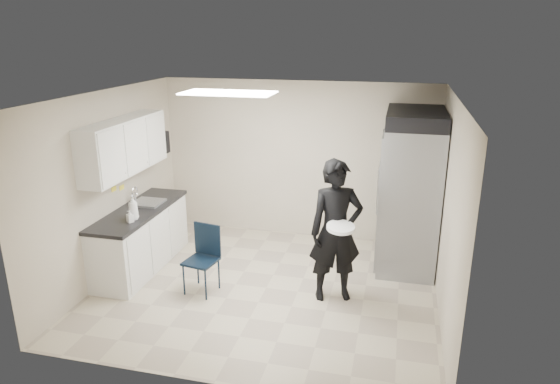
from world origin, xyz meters
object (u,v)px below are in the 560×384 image
(commercial_fridge, at_px, (410,196))
(folding_chair, at_px, (201,261))
(lower_counter, at_px, (141,240))
(man_tuxedo, at_px, (336,231))

(commercial_fridge, xyz_separation_m, folding_chair, (-2.64, -1.57, -0.61))
(lower_counter, xyz_separation_m, folding_chair, (1.14, -0.49, 0.01))
(lower_counter, relative_size, folding_chair, 2.14)
(lower_counter, bearing_deg, folding_chair, -23.43)
(folding_chair, relative_size, man_tuxedo, 0.48)
(lower_counter, xyz_separation_m, man_tuxedo, (2.87, -0.21, 0.50))
(folding_chair, bearing_deg, commercial_fridge, 40.89)
(folding_chair, height_order, man_tuxedo, man_tuxedo)
(commercial_fridge, relative_size, man_tuxedo, 1.13)
(lower_counter, bearing_deg, commercial_fridge, 15.88)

